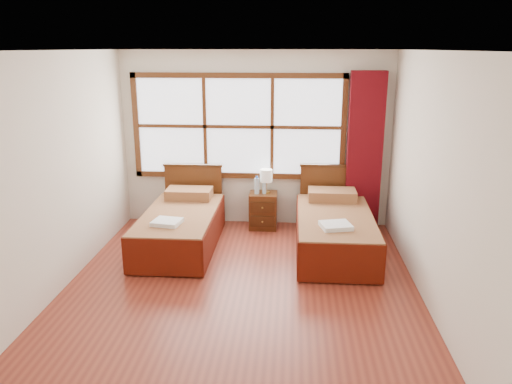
{
  "coord_description": "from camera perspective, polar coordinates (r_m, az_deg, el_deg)",
  "views": [
    {
      "loc": [
        0.55,
        -5.1,
        2.63
      ],
      "look_at": [
        0.12,
        0.7,
        0.94
      ],
      "focal_mm": 35.0,
      "sensor_mm": 36.0,
      "label": 1
    }
  ],
  "objects": [
    {
      "name": "bed_left",
      "position": [
        6.88,
        -8.57,
        -3.87
      ],
      "size": [
        0.97,
        1.99,
        0.94
      ],
      "color": "#391E0B",
      "rests_on": "floor"
    },
    {
      "name": "ceiling",
      "position": [
        5.13,
        -2.03,
        15.89
      ],
      "size": [
        4.5,
        4.5,
        0.0
      ],
      "primitive_type": "plane",
      "rotation": [
        3.14,
        0.0,
        0.0
      ],
      "color": "white",
      "rests_on": "wall_back"
    },
    {
      "name": "wall_back",
      "position": [
        7.49,
        -0.06,
        5.99
      ],
      "size": [
        4.0,
        0.0,
        4.0
      ],
      "primitive_type": "plane",
      "rotation": [
        1.57,
        0.0,
        0.0
      ],
      "color": "silver",
      "rests_on": "floor"
    },
    {
      "name": "towels_left",
      "position": [
        6.34,
        -10.13,
        -3.41
      ],
      "size": [
        0.38,
        0.35,
        0.05
      ],
      "rotation": [
        0.0,
        0.0,
        -0.17
      ],
      "color": "white",
      "rests_on": "bed_left"
    },
    {
      "name": "wall_left",
      "position": [
        5.86,
        -21.75,
        1.93
      ],
      "size": [
        0.0,
        4.5,
        4.5
      ],
      "primitive_type": "plane",
      "rotation": [
        1.57,
        0.0,
        1.57
      ],
      "color": "silver",
      "rests_on": "floor"
    },
    {
      "name": "towels_right",
      "position": [
        6.15,
        9.1,
        -3.82
      ],
      "size": [
        0.42,
        0.39,
        0.06
      ],
      "rotation": [
        0.0,
        0.0,
        0.24
      ],
      "color": "white",
      "rests_on": "bed_right"
    },
    {
      "name": "bed_right",
      "position": [
        6.74,
        8.94,
        -4.24
      ],
      "size": [
        1.0,
        2.02,
        0.97
      ],
      "color": "#391E0B",
      "rests_on": "floor"
    },
    {
      "name": "lamp",
      "position": [
        7.36,
        1.17,
        1.81
      ],
      "size": [
        0.18,
        0.18,
        0.36
      ],
      "color": "#BD913C",
      "rests_on": "nightstand"
    },
    {
      "name": "nightstand",
      "position": [
        7.49,
        0.83,
        -2.13
      ],
      "size": [
        0.41,
        0.41,
        0.54
      ],
      "color": "#502911",
      "rests_on": "floor"
    },
    {
      "name": "window",
      "position": [
        7.44,
        -2.02,
        7.48
      ],
      "size": [
        3.16,
        0.06,
        1.56
      ],
      "color": "white",
      "rests_on": "wall_back"
    },
    {
      "name": "wall_right",
      "position": [
        5.47,
        19.46,
        1.2
      ],
      "size": [
        0.0,
        4.5,
        4.5
      ],
      "primitive_type": "plane",
      "rotation": [
        1.57,
        0.0,
        -1.57
      ],
      "color": "silver",
      "rests_on": "floor"
    },
    {
      "name": "floor",
      "position": [
        5.76,
        -1.77,
        -10.92
      ],
      "size": [
        4.5,
        4.5,
        0.0
      ],
      "primitive_type": "plane",
      "color": "maroon",
      "rests_on": "ground"
    },
    {
      "name": "bottle_far",
      "position": [
        7.36,
        0.96,
        0.59
      ],
      "size": [
        0.06,
        0.06,
        0.22
      ],
      "color": "silver",
      "rests_on": "nightstand"
    },
    {
      "name": "curtain",
      "position": [
        7.43,
        12.3,
        4.52
      ],
      "size": [
        0.5,
        0.16,
        2.3
      ],
      "primitive_type": "cube",
      "color": "#5F0910",
      "rests_on": "wall_back"
    },
    {
      "name": "bottle_near",
      "position": [
        7.35,
        0.1,
        0.72
      ],
      "size": [
        0.07,
        0.07,
        0.27
      ],
      "color": "silver",
      "rests_on": "nightstand"
    }
  ]
}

